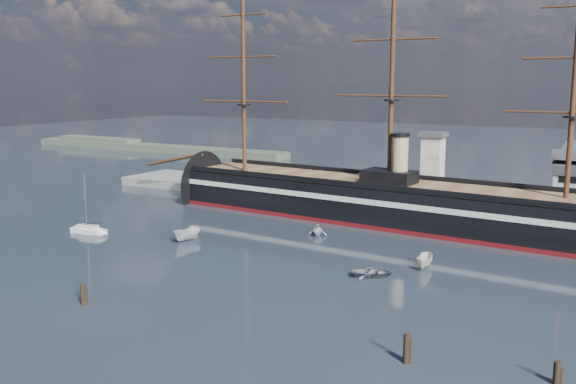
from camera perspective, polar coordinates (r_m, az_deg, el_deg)
The scene contains 13 objects.
ground at distance 109.63m, azimuth 5.75°, elevation -4.69°, with size 600.00×600.00×0.00m, color #212933.
quay at distance 139.65m, azimuth 15.68°, elevation -1.84°, with size 180.00×18.00×2.00m, color slate.
quay_tower at distance 137.09m, azimuth 12.72°, elevation 2.21°, with size 5.00×5.00×15.00m.
shoreline at distance 266.26m, azimuth -13.38°, elevation 4.02°, with size 120.00×10.00×4.00m.
warship at distance 128.69m, azimuth 7.38°, elevation -0.70°, with size 113.41×22.41×53.94m.
sailboat at distance 122.43m, azimuth -17.30°, elevation -3.21°, with size 7.04×2.89×10.94m.
motorboat_a at distance 113.11m, azimuth -8.92°, elevation -4.31°, with size 7.14×2.62×2.86m, color silver.
motorboat_b at distance 92.61m, azimuth 7.48°, elevation -7.48°, with size 3.66×1.46×1.71m, color gray.
motorboat_c at distance 98.14m, azimuth 12.04°, elevation -6.61°, with size 6.22×2.28×2.49m, color #EDE7CC.
motorboat_d at distance 115.67m, azimuth 2.66°, elevation -3.88°, with size 6.30×2.73×2.31m, color silver.
piling_near_left at distance 84.86m, azimuth -17.71°, elevation -9.52°, with size 0.64×0.64×3.43m, color black.
piling_near_right at distance 66.53m, azimuth 10.44°, elevation -14.72°, with size 0.64×0.64×3.75m, color black.
piling_far_right at distance 66.17m, azimuth 22.71°, elevation -15.50°, with size 0.64×0.64×2.97m, color black.
Camera 1 is at (43.71, -56.69, 27.55)m, focal length 40.00 mm.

